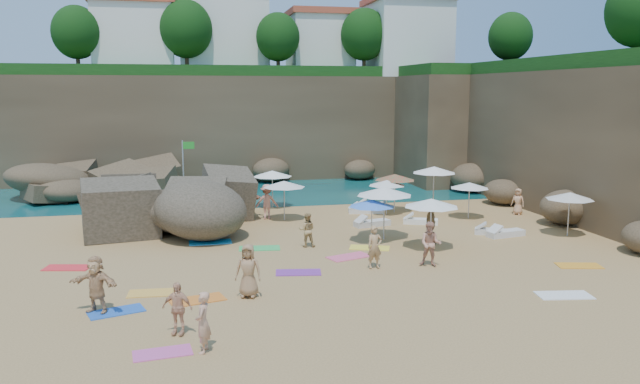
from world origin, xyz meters
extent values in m
plane|color=tan|center=(0.00, 0.00, 0.00)|extent=(120.00, 120.00, 0.00)
plane|color=#0C4751|center=(0.00, 30.00, 0.00)|extent=(120.00, 120.00, 0.00)
cube|color=brown|center=(2.00, 25.00, 4.00)|extent=(44.00, 8.00, 8.00)
cube|color=brown|center=(19.00, 8.00, 4.00)|extent=(8.00, 30.00, 8.00)
cube|color=brown|center=(17.00, 20.00, 4.00)|extent=(10.00, 12.00, 8.00)
cube|color=white|center=(-8.00, 26.00, 10.75)|extent=(6.00, 5.00, 5.50)
cube|color=#B2472D|center=(-8.00, 26.00, 13.75)|extent=(6.48, 5.40, 0.50)
cube|color=white|center=(-1.00, 27.00, 11.25)|extent=(7.00, 6.00, 6.50)
cube|color=white|center=(7.00, 26.00, 10.50)|extent=(5.00, 5.00, 5.00)
cube|color=#B2472D|center=(7.00, 26.00, 13.25)|extent=(5.40, 5.40, 0.50)
cube|color=white|center=(14.00, 24.00, 11.00)|extent=(6.00, 6.00, 6.00)
cube|color=#B2472D|center=(14.00, 24.00, 14.25)|extent=(6.48, 6.48, 0.50)
sphere|color=#11380F|center=(-12.00, 24.00, 11.20)|extent=(3.60, 3.60, 3.60)
sphere|color=#11380F|center=(-4.00, 24.00, 11.60)|extent=(4.05, 4.05, 4.05)
sphere|color=#11380F|center=(3.00, 23.00, 11.04)|extent=(3.42, 3.42, 3.42)
sphere|color=#11380F|center=(10.00, 23.00, 11.36)|extent=(3.78, 3.78, 3.78)
sphere|color=#11380F|center=(19.00, 16.00, 10.80)|extent=(3.15, 3.15, 3.15)
sphere|color=#11380F|center=(20.00, 4.00, 11.20)|extent=(3.60, 3.60, 3.60)
cylinder|color=white|center=(-18.00, 30.00, 3.00)|extent=(0.10, 0.10, 6.00)
cylinder|color=white|center=(-16.50, 30.00, 3.00)|extent=(0.10, 0.10, 6.00)
cylinder|color=white|center=(-15.00, 30.00, 3.00)|extent=(0.10, 0.10, 6.00)
cylinder|color=silver|center=(-4.54, 12.97, 1.94)|extent=(0.08, 0.08, 3.87)
cube|color=green|center=(-4.16, 12.97, 3.56)|extent=(0.68, 0.12, 0.44)
cylinder|color=silver|center=(6.58, 6.43, 0.93)|extent=(0.05, 0.05, 1.86)
cone|color=silver|center=(6.58, 6.43, 1.81)|extent=(2.08, 2.08, 0.32)
cylinder|color=silver|center=(0.61, 9.90, 1.05)|extent=(0.06, 0.06, 2.11)
cone|color=white|center=(0.61, 9.90, 2.06)|extent=(2.36, 2.36, 0.36)
cylinder|color=silver|center=(10.04, 8.02, 1.16)|extent=(0.07, 0.07, 2.32)
cone|color=white|center=(10.04, 8.02, 2.26)|extent=(2.60, 2.60, 0.40)
cylinder|color=silver|center=(10.64, 4.48, 0.94)|extent=(0.05, 0.05, 1.87)
cone|color=white|center=(10.64, 4.48, 1.83)|extent=(2.10, 2.10, 0.32)
cylinder|color=silver|center=(0.72, 6.13, 1.01)|extent=(0.06, 0.06, 2.03)
cone|color=silver|center=(0.72, 6.13, 1.98)|extent=(2.27, 2.27, 0.35)
cylinder|color=silver|center=(7.26, 7.04, 1.04)|extent=(0.06, 0.06, 2.08)
cone|color=red|center=(7.26, 7.04, 2.03)|extent=(2.34, 2.34, 0.36)
cylinder|color=silver|center=(13.48, -0.35, 1.00)|extent=(0.06, 0.06, 2.00)
cone|color=silver|center=(13.48, -0.35, 1.95)|extent=(2.24, 2.24, 0.34)
cylinder|color=silver|center=(4.60, 0.87, 1.17)|extent=(0.07, 0.07, 2.34)
cone|color=white|center=(4.60, 0.87, 2.29)|extent=(2.63, 2.63, 0.40)
cylinder|color=silver|center=(3.83, 0.32, 0.95)|extent=(0.06, 0.06, 1.90)
cone|color=#437DE6|center=(3.83, 0.32, 1.85)|extent=(2.13, 2.13, 0.32)
cylinder|color=silver|center=(5.99, -1.43, 1.07)|extent=(0.06, 0.06, 2.15)
cone|color=white|center=(5.99, -1.43, 2.09)|extent=(2.41, 2.41, 0.37)
cube|color=silver|center=(5.58, 7.13, 0.15)|extent=(2.06, 1.01, 0.31)
cube|color=silver|center=(6.51, 9.06, 0.12)|extent=(1.59, 0.70, 0.24)
cube|color=silver|center=(4.91, 3.72, 0.15)|extent=(2.00, 1.06, 0.30)
cube|color=white|center=(7.56, 3.70, 0.14)|extent=(1.88, 1.22, 0.28)
cube|color=silver|center=(10.12, 0.57, 0.14)|extent=(1.88, 1.42, 0.28)
cube|color=silver|center=(10.49, 0.14, 0.15)|extent=(1.97, 0.98, 0.29)
cube|color=blue|center=(-6.71, -6.69, 0.01)|extent=(1.87, 1.33, 0.03)
cube|color=#D5539F|center=(-5.18, -10.23, 0.01)|extent=(1.62, 0.94, 0.03)
cube|color=orange|center=(-4.18, -6.09, 0.02)|extent=(1.97, 1.33, 0.03)
cube|color=gold|center=(-5.62, -5.03, 0.02)|extent=(1.81, 0.99, 0.03)
cube|color=purple|center=(-0.31, -3.69, 0.02)|extent=(1.84, 1.13, 0.03)
cube|color=red|center=(-9.10, -1.11, 0.02)|extent=(1.91, 1.24, 0.03)
cube|color=#2AA7E3|center=(-3.40, 1.94, 0.02)|extent=(1.93, 0.98, 0.03)
cube|color=#EF5D83|center=(2.19, -1.90, 0.02)|extent=(2.02, 1.47, 0.03)
cube|color=orange|center=(10.79, -5.16, 0.02)|extent=(1.86, 1.23, 0.03)
cube|color=#36BE5A|center=(-1.33, 0.34, 0.02)|extent=(1.89, 1.09, 0.03)
cube|color=#FFE943|center=(3.46, -0.62, 0.02)|extent=(1.95, 1.45, 0.03)
cube|color=white|center=(8.06, -8.28, 0.02)|extent=(1.94, 1.19, 0.03)
imported|color=tan|center=(0.80, 0.22, 0.77)|extent=(0.84, 0.71, 1.54)
imported|color=tan|center=(-0.15, 6.68, 0.95)|extent=(1.30, 0.73, 1.90)
imported|color=olive|center=(6.38, -0.49, 0.91)|extent=(1.04, 1.09, 1.82)
imported|color=tan|center=(13.83, 4.90, 0.74)|extent=(0.77, 0.81, 1.49)
imported|color=tan|center=(-1.18, 7.63, 0.96)|extent=(1.80, 0.61, 1.92)
imported|color=tan|center=(-4.10, -10.37, 0.84)|extent=(0.53, 0.69, 1.67)
imported|color=#DFA67E|center=(-4.78, -9.01, 0.19)|extent=(1.41, 1.75, 0.37)
imported|color=#9F754F|center=(-2.47, -6.14, 0.24)|extent=(1.41, 1.99, 0.48)
imported|color=tan|center=(-7.27, -6.63, 0.24)|extent=(2.34, 2.39, 0.48)
imported|color=tan|center=(2.72, -3.74, 0.20)|extent=(0.76, 1.71, 0.40)
imported|color=tan|center=(4.96, -3.96, 0.34)|extent=(1.60, 1.97, 0.67)
camera|label=1|loc=(-4.42, -26.43, 6.91)|focal=35.00mm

